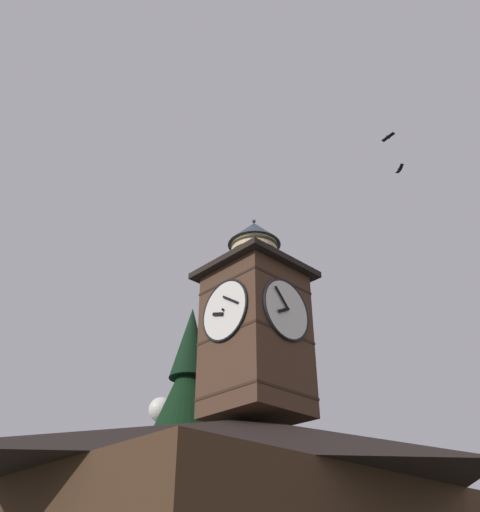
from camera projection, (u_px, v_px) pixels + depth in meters
clock_tower at (255, 323)px, 21.32m from camera, size 3.90×3.90×8.69m
pine_tree_behind at (185, 472)px, 22.44m from camera, size 5.99×5.99×13.65m
moon at (161, 410)px, 49.76m from camera, size 2.24×2.24×2.24m
flying_bird_high at (388, 137)px, 23.73m from camera, size 0.25×0.66×0.13m
flying_bird_low at (400, 169)px, 22.24m from camera, size 0.46×0.55×0.11m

